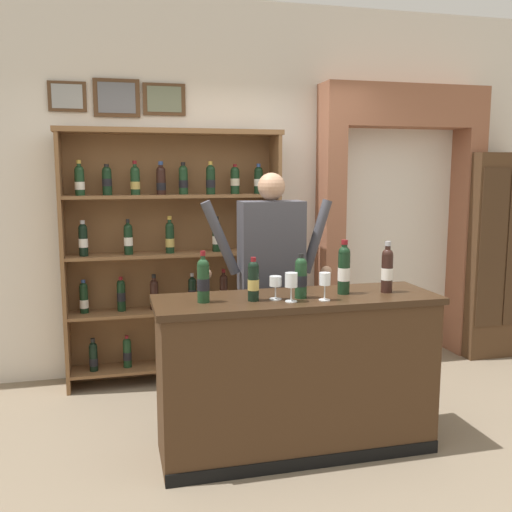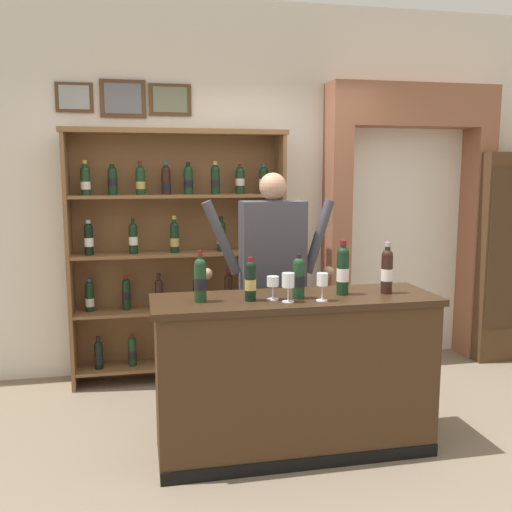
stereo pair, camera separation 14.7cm
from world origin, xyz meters
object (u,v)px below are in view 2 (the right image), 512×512
side_cabinet (502,256)px  tasting_bottle_rosso (343,269)px  tasting_bottle_riserva (200,279)px  wine_shelf (178,249)px  wine_glass_spare (273,283)px  wine_glass_right (288,281)px  wine_glass_center (322,281)px  tasting_bottle_grappa (299,277)px  tasting_bottle_bianco (250,280)px  tasting_counter (294,375)px  shopkeeper (272,266)px  tasting_bottle_chianti (387,270)px

side_cabinet → tasting_bottle_rosso: (-2.11, -1.41, 0.19)m
tasting_bottle_riserva → tasting_bottle_rosso: bearing=1.3°
wine_shelf → side_cabinet: bearing=-0.8°
wine_glass_spare → wine_glass_right: bearing=-48.0°
tasting_bottle_rosso → wine_glass_center: (-0.18, -0.14, -0.04)m
tasting_bottle_grappa → tasting_bottle_rosso: size_ratio=0.80×
tasting_bottle_riserva → tasting_bottle_bianco: 0.29m
wine_shelf → tasting_bottle_rosso: 1.71m
tasting_counter → wine_glass_right: bearing=-122.0°
tasting_counter → tasting_bottle_riserva: bearing=-178.4°
side_cabinet → tasting_bottle_grappa: size_ratio=7.09×
tasting_counter → tasting_bottle_grappa: size_ratio=6.47×
wine_glass_center → wine_glass_spare: 0.29m
wine_glass_center → tasting_bottle_rosso: bearing=38.8°
wine_glass_spare → tasting_bottle_riserva: bearing=175.6°
tasting_counter → tasting_bottle_grappa: tasting_bottle_grappa is taller
wine_shelf → wine_glass_right: (0.53, -1.58, 0.01)m
wine_shelf → wine_glass_spare: (0.46, -1.50, -0.02)m
side_cabinet → wine_glass_right: size_ratio=11.07×
tasting_counter → tasting_bottle_grappa: 0.63m
tasting_bottle_grappa → wine_glass_center: 0.15m
shopkeeper → wine_glass_spare: size_ratio=12.27×
tasting_bottle_chianti → tasting_bottle_bianco: bearing=-178.1°
wine_shelf → tasting_bottle_bianco: bearing=-78.1°
shopkeeper → wine_glass_spare: bearing=-103.0°
wine_glass_right → wine_glass_center: wine_glass_right is taller
tasting_counter → wine_glass_center: bearing=-48.7°
tasting_bottle_chianti → shopkeeper: bearing=134.3°
wine_glass_center → tasting_bottle_bianco: bearing=167.6°
tasting_bottle_rosso → wine_glass_center: bearing=-141.2°
tasting_bottle_riserva → tasting_bottle_bianco: tasting_bottle_riserva is taller
tasting_bottle_bianco → tasting_bottle_chianti: (0.88, 0.03, 0.02)m
tasting_counter → wine_glass_right: size_ratio=10.09×
tasting_bottle_chianti → tasting_bottle_riserva: bearing=179.8°
tasting_bottle_chianti → wine_glass_right: tasting_bottle_chianti is taller
tasting_bottle_riserva → wine_glass_right: (0.50, -0.11, -0.01)m
wine_shelf → wine_glass_center: size_ratio=12.46×
shopkeeper → tasting_bottle_chianti: shopkeeper is taller
side_cabinet → tasting_bottle_rosso: size_ratio=5.65×
tasting_bottle_riserva → wine_glass_spare: 0.43m
wine_shelf → tasting_bottle_bianco: size_ratio=7.99×
tasting_bottle_bianco → tasting_bottle_grappa: size_ratio=0.96×
tasting_bottle_riserva → wine_glass_right: bearing=-12.6°
shopkeeper → tasting_bottle_bianco: size_ratio=6.68×
shopkeeper → tasting_bottle_bianco: (-0.28, -0.63, 0.03)m
tasting_bottle_bianco → tasting_bottle_grappa: tasting_bottle_grappa is taller
shopkeeper → tasting_bottle_riserva: shopkeeper is taller
tasting_bottle_grappa → wine_glass_right: size_ratio=1.56×
wine_glass_right → tasting_bottle_chianti: bearing=9.1°
wine_shelf → side_cabinet: (3.02, -0.04, -0.15)m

